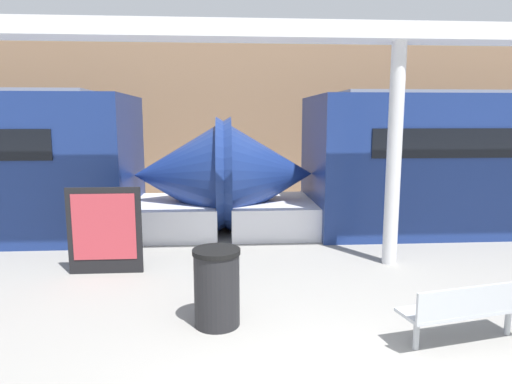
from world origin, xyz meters
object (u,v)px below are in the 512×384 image
at_px(bench_near, 470,307).
at_px(support_column_near, 394,157).
at_px(poster_board, 105,230).
at_px(trash_bin, 217,287).

bearing_deg(bench_near, support_column_near, 74.75).
bearing_deg(poster_board, bench_near, -30.47).
bearing_deg(trash_bin, poster_board, 132.12).
relative_size(bench_near, poster_board, 1.13).
xyz_separation_m(bench_near, support_column_near, (0.17, 3.00, 1.47)).
height_order(poster_board, support_column_near, support_column_near).
relative_size(poster_board, support_column_near, 0.38).
relative_size(bench_near, trash_bin, 1.67).
relative_size(bench_near, support_column_near, 0.43).
bearing_deg(support_column_near, poster_board, -177.88).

